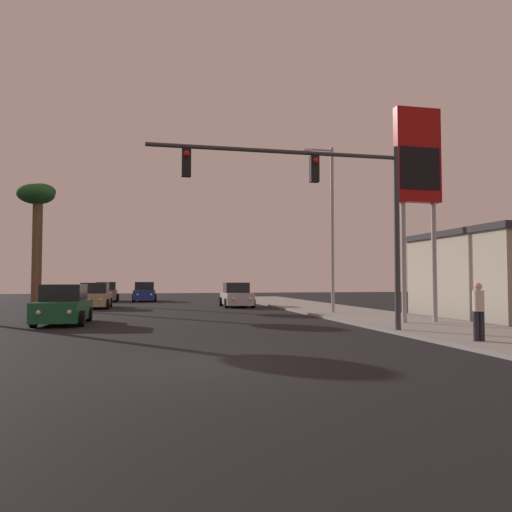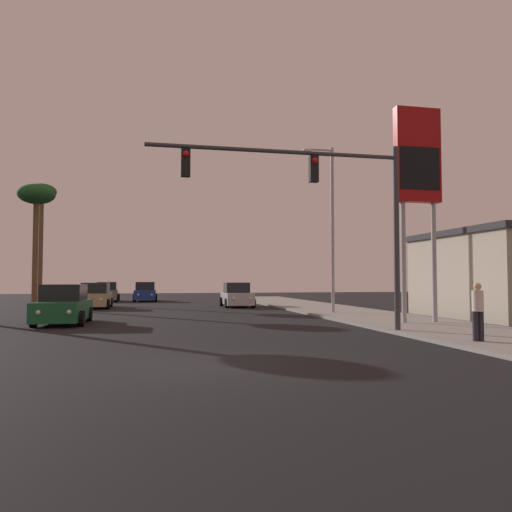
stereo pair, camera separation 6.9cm
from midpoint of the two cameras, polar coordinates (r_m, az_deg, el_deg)
name	(u,v)px [view 1 (the left image)]	position (r m, az deg, el deg)	size (l,w,h in m)	color
ground_plane	(206,364)	(11.37, -5.96, -12.21)	(120.00, 120.00, 0.00)	black
sidewalk_right	(389,319)	(23.77, 14.84, -7.02)	(5.00, 60.00, 0.12)	gray
car_green	(63,306)	(22.78, -21.22, -5.35)	(2.04, 4.34, 1.68)	#195933
car_grey	(106,293)	(45.42, -16.81, -4.02)	(2.04, 4.34, 1.68)	slate
car_silver	(236,296)	(34.68, -2.32, -4.57)	(2.04, 4.33, 1.68)	#B7B7BC
car_tan	(95,297)	(34.74, -17.99, -4.44)	(2.04, 4.33, 1.68)	tan
car_blue	(145,292)	(45.02, -12.66, -4.08)	(2.04, 4.33, 1.68)	navy
traffic_light_mast	(327,195)	(17.45, 7.95, 6.96)	(8.84, 0.36, 6.50)	#38383D
street_lamp	(330,220)	(27.53, 8.39, 4.06)	(1.74, 0.24, 9.00)	#99999E
gas_station_sign	(418,167)	(22.35, 17.90, 9.65)	(2.00, 0.42, 9.00)	#99999E
pedestrian_on_sidewalk	(479,309)	(15.75, 23.97, -5.56)	(0.34, 0.32, 1.67)	#23232D
palm_tree_far	(41,199)	(46.58, -23.41, 6.01)	(2.40, 2.40, 10.08)	brown
palm_tree_mid	(36,200)	(36.31, -23.92, 5.82)	(2.40, 2.40, 8.22)	brown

